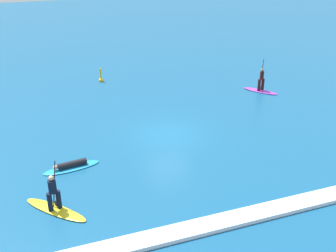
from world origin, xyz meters
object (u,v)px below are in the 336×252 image
Objects in this scene: surfer_on_yellow_board at (55,203)px; surfer_on_blue_board at (71,166)px; surfer_on_purple_board at (261,86)px; marker_buoy at (101,79)px.

surfer_on_yellow_board is 0.97× the size of surfer_on_blue_board.
surfer_on_purple_board is 12.43m from marker_buoy.
surfer_on_yellow_board is at bearing -107.80° from marker_buoy.
marker_buoy is (5.13, 15.99, -0.18)m from surfer_on_yellow_board.
surfer_on_yellow_board is at bearing 63.88° from surfer_on_blue_board.
surfer_on_purple_board reaches higher than surfer_on_blue_board.
marker_buoy is (4.05, 12.75, 0.09)m from surfer_on_blue_board.
surfer_on_blue_board is 2.46× the size of marker_buoy.
surfer_on_purple_board is 16.05m from surfer_on_blue_board.
surfer_on_purple_board reaches higher than marker_buoy.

